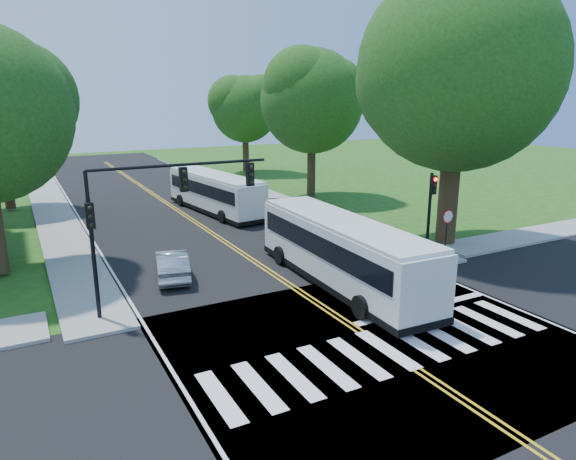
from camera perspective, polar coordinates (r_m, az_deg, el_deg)
ground at (r=18.47m, az=9.93°, el=-12.33°), size 140.00×140.00×0.00m
road at (r=33.56m, az=-9.21°, el=0.16°), size 14.00×96.00×0.01m
cross_road at (r=18.46m, az=9.93°, el=-12.31°), size 60.00×12.00×0.01m
center_line at (r=37.26m, az=-11.23°, el=1.54°), size 0.36×70.00×0.01m
edge_line_w at (r=35.97m, az=-21.62°, el=0.30°), size 0.12×70.00×0.01m
edge_line_e at (r=39.70m, az=-1.81°, el=2.62°), size 0.12×70.00×0.01m
crosswalk at (r=18.12m, az=10.92°, el=-12.89°), size 12.60×3.00×0.01m
stop_bar at (r=21.66m, az=14.72°, el=-8.37°), size 6.60×0.40×0.01m
sidewalk_nw at (r=38.76m, az=-24.37°, el=1.09°), size 2.60×40.00×0.15m
sidewalk_ne at (r=42.97m, az=-1.80°, el=3.63°), size 2.60×40.00×0.15m
sidewalk_xe at (r=37.08m, az=28.25°, el=0.07°), size 20.00×2.60×0.15m
tree_ne_big at (r=29.86m, az=18.42°, el=16.48°), size 10.80×10.80×14.91m
tree_east_mid at (r=42.82m, az=2.69°, el=14.07°), size 8.40×8.40×11.93m
tree_east_far at (r=57.57m, az=-4.82°, el=13.20°), size 7.20×7.20×10.34m
signal_nw at (r=20.15m, az=-14.63°, el=2.93°), size 7.15×0.46×5.66m
signal_ne at (r=27.28m, az=15.57°, el=2.83°), size 0.30×0.46×4.40m
stop_sign at (r=27.71m, az=17.29°, el=0.90°), size 0.76×0.08×2.53m
bus_lead at (r=23.11m, az=5.95°, el=-2.29°), size 3.14×11.73×3.01m
bus_follow at (r=37.93m, az=-8.14°, el=4.19°), size 3.72×11.11×2.82m
hatchback at (r=24.68m, az=-12.77°, el=-3.72°), size 2.22×4.27×1.34m
suv at (r=26.98m, az=8.86°, el=-1.88°), size 3.87×5.45×1.38m
dark_sedan at (r=36.68m, az=-1.56°, el=2.61°), size 2.85×4.65×1.26m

